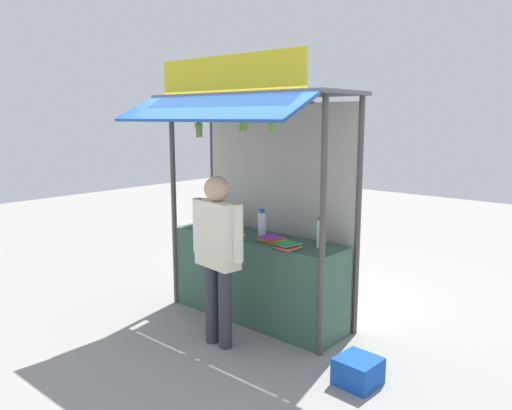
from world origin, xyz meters
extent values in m
plane|color=gray|center=(0.00, 0.00, 0.00)|extent=(20.00, 20.00, 0.00)
cube|color=#385B4C|center=(0.00, 0.00, 0.47)|extent=(2.09, 0.56, 0.94)
cylinder|color=#4C4742|center=(-1.04, -0.28, 1.22)|extent=(0.06, 0.06, 2.44)
cylinder|color=#4C4742|center=(1.04, -0.28, 1.22)|extent=(0.06, 0.06, 2.44)
cylinder|color=#4C4742|center=(-1.04, 0.37, 1.22)|extent=(0.06, 0.06, 2.44)
cylinder|color=#4C4742|center=(1.04, 0.37, 1.22)|extent=(0.06, 0.06, 2.44)
cube|color=#B7B2A8|center=(0.00, 0.37, 1.19)|extent=(2.04, 0.04, 2.39)
cube|color=#3F3F44|center=(0.00, -0.06, 2.46)|extent=(2.29, 0.85, 0.04)
cube|color=#194799|center=(0.00, -0.73, 2.32)|extent=(2.25, 0.51, 0.26)
cube|color=yellow|center=(0.00, -0.43, 2.65)|extent=(1.88, 0.04, 0.35)
cylinder|color=#59544C|center=(0.00, -0.38, 2.36)|extent=(1.98, 0.02, 0.02)
cylinder|color=silver|center=(-0.94, 0.12, 1.07)|extent=(0.08, 0.08, 0.25)
cylinder|color=blue|center=(-0.94, 0.12, 1.21)|extent=(0.05, 0.05, 0.03)
cylinder|color=silver|center=(-0.44, 0.05, 1.06)|extent=(0.07, 0.07, 0.23)
cylinder|color=blue|center=(-0.44, 0.05, 1.19)|extent=(0.05, 0.05, 0.03)
cylinder|color=silver|center=(-0.55, 0.05, 1.06)|extent=(0.07, 0.07, 0.23)
cylinder|color=#198C33|center=(-0.55, 0.05, 1.19)|extent=(0.05, 0.05, 0.03)
cylinder|color=silver|center=(0.07, 0.02, 1.08)|extent=(0.09, 0.09, 0.27)
cylinder|color=blue|center=(0.07, 0.02, 1.24)|extent=(0.06, 0.06, 0.04)
cylinder|color=silver|center=(0.80, 0.06, 1.08)|extent=(0.09, 0.09, 0.28)
cylinder|color=red|center=(0.80, 0.06, 1.24)|extent=(0.06, 0.06, 0.04)
cube|color=purple|center=(0.59, -0.21, 0.95)|extent=(0.19, 0.24, 0.01)
cube|color=black|center=(0.59, -0.22, 0.95)|extent=(0.18, 0.23, 0.01)
cube|color=yellow|center=(0.61, -0.21, 0.96)|extent=(0.17, 0.23, 0.01)
cube|color=red|center=(0.60, -0.22, 0.98)|extent=(0.19, 0.24, 0.01)
cube|color=black|center=(0.59, -0.20, 0.99)|extent=(0.19, 0.24, 0.01)
cube|color=white|center=(0.59, -0.20, 1.00)|extent=(0.19, 0.24, 0.01)
cube|color=green|center=(0.60, -0.21, 1.00)|extent=(0.18, 0.24, 0.01)
cube|color=white|center=(-0.18, -0.20, 0.95)|extent=(0.23, 0.24, 0.01)
cube|color=orange|center=(-0.17, -0.20, 0.95)|extent=(0.22, 0.24, 0.01)
cube|color=white|center=(-0.18, -0.20, 0.96)|extent=(0.21, 0.22, 0.01)
cube|color=white|center=(-0.17, -0.21, 0.97)|extent=(0.22, 0.23, 0.01)
cube|color=yellow|center=(-0.17, -0.21, 0.98)|extent=(0.22, 0.23, 0.01)
cube|color=yellow|center=(0.27, -0.03, 0.95)|extent=(0.25, 0.25, 0.01)
cube|color=orange|center=(0.26, -0.05, 0.96)|extent=(0.22, 0.23, 0.01)
cube|color=orange|center=(0.26, -0.04, 0.97)|extent=(0.23, 0.24, 0.01)
cube|color=purple|center=(0.25, -0.04, 0.98)|extent=(0.25, 0.25, 0.01)
cylinder|color=#332D23|center=(0.17, -0.38, 2.30)|extent=(0.01, 0.01, 0.08)
cylinder|color=olive|center=(0.17, -0.38, 2.24)|extent=(0.04, 0.04, 0.04)
ellipsoid|color=#74A22E|center=(0.19, -0.38, 2.16)|extent=(0.04, 0.07, 0.15)
ellipsoid|color=#74A22E|center=(0.18, -0.36, 2.16)|extent=(0.08, 0.06, 0.15)
ellipsoid|color=#74A22E|center=(0.16, -0.36, 2.16)|extent=(0.07, 0.06, 0.15)
ellipsoid|color=#74A22E|center=(0.14, -0.38, 2.16)|extent=(0.04, 0.09, 0.15)
ellipsoid|color=#74A22E|center=(0.16, -0.39, 2.16)|extent=(0.06, 0.05, 0.15)
ellipsoid|color=#74A22E|center=(0.18, -0.39, 2.16)|extent=(0.06, 0.05, 0.15)
cylinder|color=#332D23|center=(0.53, -0.38, 2.30)|extent=(0.01, 0.01, 0.07)
cylinder|color=olive|center=(0.53, -0.38, 2.25)|extent=(0.04, 0.04, 0.04)
ellipsoid|color=#739F44|center=(0.55, -0.38, 2.17)|extent=(0.04, 0.08, 0.15)
ellipsoid|color=#739F44|center=(0.54, -0.37, 2.17)|extent=(0.06, 0.07, 0.15)
ellipsoid|color=#739F44|center=(0.53, -0.35, 2.17)|extent=(0.09, 0.04, 0.15)
ellipsoid|color=#739F44|center=(0.51, -0.36, 2.17)|extent=(0.07, 0.07, 0.15)
ellipsoid|color=#739F44|center=(0.50, -0.38, 2.17)|extent=(0.04, 0.08, 0.15)
ellipsoid|color=#739F44|center=(0.52, -0.39, 2.17)|extent=(0.06, 0.06, 0.15)
ellipsoid|color=#739F44|center=(0.53, -0.40, 2.17)|extent=(0.08, 0.04, 0.15)
ellipsoid|color=#739F44|center=(0.54, -0.39, 2.17)|extent=(0.07, 0.07, 0.15)
cylinder|color=#332D23|center=(-0.47, -0.38, 2.27)|extent=(0.01, 0.01, 0.14)
cylinder|color=olive|center=(-0.47, -0.38, 2.19)|extent=(0.04, 0.04, 0.04)
ellipsoid|color=#72AA45|center=(-0.45, -0.38, 2.10)|extent=(0.03, 0.07, 0.17)
ellipsoid|color=#72AA45|center=(-0.46, -0.37, 2.10)|extent=(0.06, 0.06, 0.17)
ellipsoid|color=#72AA45|center=(-0.47, -0.36, 2.10)|extent=(0.08, 0.04, 0.17)
ellipsoid|color=#72AA45|center=(-0.48, -0.36, 2.10)|extent=(0.07, 0.05, 0.17)
ellipsoid|color=#72AA45|center=(-0.49, -0.37, 2.10)|extent=(0.04, 0.07, 0.17)
ellipsoid|color=#72AA45|center=(-0.49, -0.38, 2.10)|extent=(0.04, 0.06, 0.17)
ellipsoid|color=#72AA45|center=(-0.48, -0.40, 2.10)|extent=(0.06, 0.05, 0.17)
ellipsoid|color=#72AA45|center=(-0.47, -0.41, 2.10)|extent=(0.09, 0.04, 0.17)
ellipsoid|color=#72AA45|center=(-0.45, -0.40, 2.10)|extent=(0.07, 0.08, 0.17)
cylinder|color=#383842|center=(0.06, -0.75, 0.40)|extent=(0.13, 0.13, 0.81)
cylinder|color=#383842|center=(0.25, -0.75, 0.40)|extent=(0.13, 0.13, 0.81)
cube|color=#EAE5C6|center=(0.16, -0.75, 1.13)|extent=(0.50, 0.26, 0.64)
cylinder|color=#EAE5C6|center=(-0.11, -0.75, 1.18)|extent=(0.10, 0.10, 0.54)
cylinder|color=#EAE5C6|center=(0.42, -0.75, 1.18)|extent=(0.10, 0.10, 0.54)
sphere|color=tan|center=(0.16, -0.75, 1.57)|extent=(0.24, 0.24, 0.24)
cube|color=#194CB2|center=(1.58, -0.51, 0.12)|extent=(0.35, 0.35, 0.23)
camera|label=1|loc=(3.47, -4.01, 2.23)|focal=34.85mm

